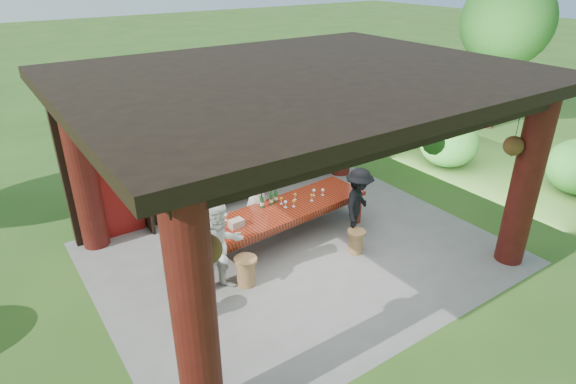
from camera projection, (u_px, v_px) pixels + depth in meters
ground at (300, 253)px, 9.31m from camera, size 90.00×90.00×0.00m
pavilion at (287, 143)px, 8.69m from camera, size 7.50×6.00×3.60m
wine_shelf at (204, 165)px, 10.23m from camera, size 2.67×0.41×2.35m
tasting_table at (278, 215)px, 9.35m from camera, size 3.97×1.30×0.75m
stool_near_left at (246, 271)px, 8.30m from camera, size 0.40×0.40×0.53m
stool_near_right at (356, 241)px, 9.23m from camera, size 0.36×0.36×0.47m
stool_far_left at (194, 305)px, 7.49m from camera, size 0.39×0.39×0.51m
host at (257, 196)px, 9.62m from camera, size 0.62×0.41×1.71m
guest_woman at (221, 248)px, 7.89m from camera, size 0.89×0.72×1.72m
guest_man at (358, 204)px, 9.52m from camera, size 1.12×1.01×1.51m
table_bottles at (270, 197)px, 9.45m from camera, size 0.44×0.13×0.31m
table_glasses at (292, 200)px, 9.52m from camera, size 2.21×0.33×0.15m
napkin_basket at (236, 223)px, 8.70m from camera, size 0.27×0.20×0.14m
shrubs at (398, 175)px, 11.28m from camera, size 21.19×7.93×1.36m
trees at (406, 43)px, 11.11m from camera, size 21.18×11.47×4.80m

